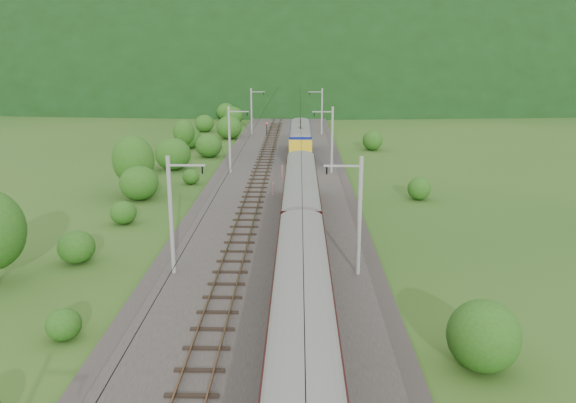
{
  "coord_description": "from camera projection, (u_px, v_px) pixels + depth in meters",
  "views": [
    {
      "loc": [
        2.21,
        -35.2,
        14.91
      ],
      "look_at": [
        1.32,
        9.99,
        2.6
      ],
      "focal_mm": 35.0,
      "sensor_mm": 36.0,
      "label": 1
    }
  ],
  "objects": [
    {
      "name": "railbed",
      "position": [
        272.0,
        229.0,
        47.52
      ],
      "size": [
        14.0,
        220.0,
        0.3
      ],
      "primitive_type": "cube",
      "color": "#38332D",
      "rests_on": "ground"
    },
    {
      "name": "vegetation_right",
      "position": [
        434.0,
        233.0,
        42.74
      ],
      "size": [
        6.36,
        94.75,
        3.12
      ],
      "color": "#294E14",
      "rests_on": "ground"
    },
    {
      "name": "hazard_post_near",
      "position": [
        273.0,
        189.0,
        57.63
      ],
      "size": [
        0.15,
        0.15,
        1.38
      ],
      "primitive_type": "cylinder",
      "color": "red",
      "rests_on": "railbed"
    },
    {
      "name": "catenary_left",
      "position": [
        230.0,
        138.0,
        67.72
      ],
      "size": [
        2.54,
        192.28,
        8.0
      ],
      "color": "gray",
      "rests_on": "railbed"
    },
    {
      "name": "signal",
      "position": [
        267.0,
        128.0,
        97.93
      ],
      "size": [
        0.24,
        0.24,
        2.21
      ],
      "color": "black",
      "rests_on": "railbed"
    },
    {
      "name": "overhead_wires",
      "position": [
        272.0,
        148.0,
        45.7
      ],
      "size": [
        4.83,
        198.0,
        0.03
      ],
      "color": "black",
      "rests_on": "ground"
    },
    {
      "name": "mountain_main",
      "position": [
        295.0,
        79.0,
        288.73
      ],
      "size": [
        504.0,
        360.0,
        244.0
      ],
      "primitive_type": "ellipsoid",
      "color": "black",
      "rests_on": "ground"
    },
    {
      "name": "ground",
      "position": [
        266.0,
        277.0,
        37.91
      ],
      "size": [
        600.0,
        600.0,
        0.0
      ],
      "primitive_type": "plane",
      "color": "#234B17",
      "rests_on": "ground"
    },
    {
      "name": "train",
      "position": [
        302.0,
        295.0,
        27.01
      ],
      "size": [
        2.92,
        117.05,
        5.07
      ],
      "color": "black",
      "rests_on": "ground"
    },
    {
      "name": "track_right",
      "position": [
        301.0,
        227.0,
        47.42
      ],
      "size": [
        2.4,
        220.0,
        0.27
      ],
      "color": "brown",
      "rests_on": "railbed"
    },
    {
      "name": "vegetation_left",
      "position": [
        163.0,
        162.0,
        65.18
      ],
      "size": [
        12.27,
        146.46,
        6.33
      ],
      "color": "#294E14",
      "rests_on": "ground"
    },
    {
      "name": "mountain_ridge",
      "position": [
        92.0,
        75.0,
        329.61
      ],
      "size": [
        336.0,
        280.0,
        132.0
      ],
      "primitive_type": "ellipsoid",
      "color": "black",
      "rests_on": "ground"
    },
    {
      "name": "hazard_post_far",
      "position": [
        282.0,
        171.0,
        65.75
      ],
      "size": [
        0.16,
        0.16,
        1.51
      ],
      "primitive_type": "cylinder",
      "color": "red",
      "rests_on": "railbed"
    },
    {
      "name": "catenary_right",
      "position": [
        331.0,
        139.0,
        67.48
      ],
      "size": [
        2.54,
        192.28,
        8.0
      ],
      "color": "gray",
      "rests_on": "railbed"
    },
    {
      "name": "track_left",
      "position": [
        244.0,
        227.0,
        47.51
      ],
      "size": [
        2.4,
        220.0,
        0.27
      ],
      "color": "brown",
      "rests_on": "railbed"
    }
  ]
}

